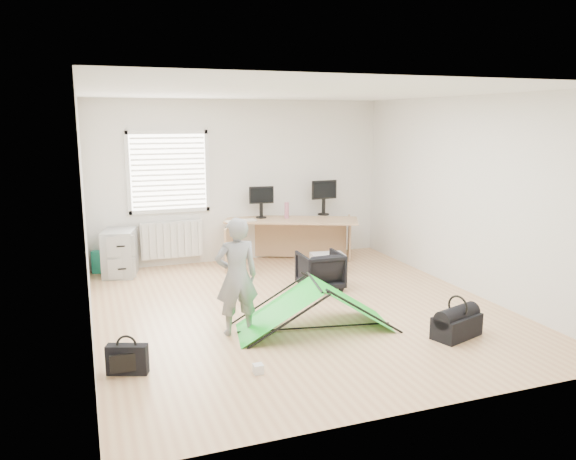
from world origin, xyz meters
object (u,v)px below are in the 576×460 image
object	(u,v)px
monitor_right	(324,202)
thermos	(287,210)
kite	(315,306)
duffel_bag	(457,326)
storage_crate	(328,262)
office_chair	(320,270)
monitor_left	(261,206)
filing_cabinet	(120,253)
laptop_bag	(127,359)
desk	(292,241)
person	(237,276)

from	to	relation	value
monitor_right	thermos	xyz separation A→B (m)	(-0.72, -0.09, -0.09)
kite	duffel_bag	size ratio (longest dim) A/B	3.13
storage_crate	thermos	bearing A→B (deg)	114.73
office_chair	monitor_right	bearing A→B (deg)	-112.76
monitor_left	thermos	world-z (taller)	monitor_left
monitor_right	office_chair	distance (m)	2.05
filing_cabinet	laptop_bag	xyz separation A→B (m)	(-0.17, -3.59, -0.21)
desk	storage_crate	distance (m)	0.83
monitor_right	filing_cabinet	bearing A→B (deg)	176.36
monitor_right	office_chair	size ratio (longest dim) A/B	0.78
monitor_right	duffel_bag	bearing A→B (deg)	-95.76
thermos	kite	xyz separation A→B (m)	(-0.77, -3.07, -0.60)
filing_cabinet	laptop_bag	bearing A→B (deg)	-78.80
monitor_right	thermos	world-z (taller)	monitor_right
monitor_right	kite	world-z (taller)	monitor_right
filing_cabinet	office_chair	distance (m)	3.14
office_chair	storage_crate	distance (m)	0.96
desk	monitor_right	bearing A→B (deg)	41.82
duffel_bag	storage_crate	bearing A→B (deg)	76.18
filing_cabinet	duffel_bag	xyz separation A→B (m)	(3.34, -3.89, -0.23)
monitor_left	kite	size ratio (longest dim) A/B	0.23
laptop_bag	duffel_bag	distance (m)	3.52
storage_crate	duffel_bag	bearing A→B (deg)	-85.58
thermos	person	world-z (taller)	person
monitor_left	thermos	xyz separation A→B (m)	(0.40, -0.16, -0.06)
desk	monitor_right	world-z (taller)	monitor_right
desk	kite	xyz separation A→B (m)	(-0.81, -2.95, -0.09)
monitor_left	monitor_right	xyz separation A→B (m)	(1.11, -0.07, 0.02)
desk	office_chair	size ratio (longest dim) A/B	3.68
monitor_right	thermos	distance (m)	0.73
person	thermos	bearing A→B (deg)	-119.49
monitor_left	person	bearing A→B (deg)	-104.56
person	storage_crate	world-z (taller)	person
laptop_bag	duffel_bag	bearing A→B (deg)	15.66
thermos	laptop_bag	world-z (taller)	thermos
filing_cabinet	monitor_left	size ratio (longest dim) A/B	1.74
laptop_bag	duffel_bag	xyz separation A→B (m)	(3.51, -0.30, -0.02)
thermos	duffel_bag	world-z (taller)	thermos
thermos	laptop_bag	bearing A→B (deg)	-129.26
filing_cabinet	thermos	bearing A→B (deg)	12.86
person	duffel_bag	bearing A→B (deg)	157.49
kite	storage_crate	bearing A→B (deg)	73.27
office_chair	duffel_bag	world-z (taller)	office_chair
office_chair	kite	bearing A→B (deg)	66.34
thermos	duffel_bag	distance (m)	3.96
monitor_right	monitor_left	bearing A→B (deg)	171.99
desk	thermos	world-z (taller)	thermos
thermos	monitor_right	bearing A→B (deg)	7.45
desk	kite	distance (m)	3.06
desk	monitor_right	distance (m)	0.92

